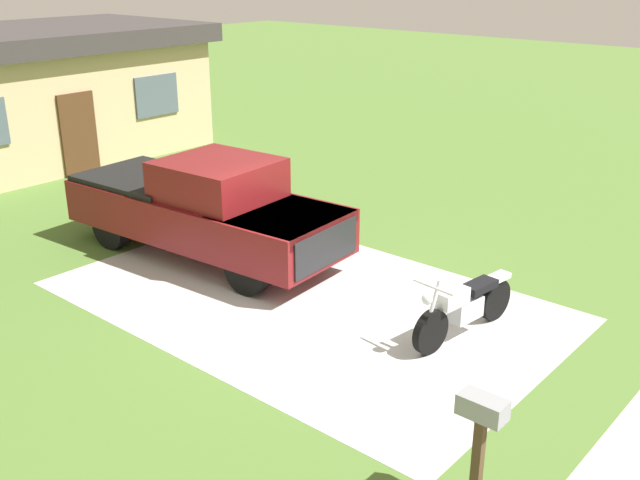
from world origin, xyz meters
The scene contains 6 objects.
ground_plane centered at (0.00, 0.00, 0.00)m, with size 80.00×80.00×0.00m, color #4C6F2E.
driveway_pad centered at (0.00, 0.00, 0.00)m, with size 5.11×8.06×0.01m, color #B2B2B2.
motorcycle centered at (0.64, -2.57, 0.47)m, with size 2.21×0.70×1.09m.
pickup_truck centered at (0.29, 2.81, 0.95)m, with size 2.39×5.75×1.90m.
mailbox centered at (-2.43, -4.51, 0.98)m, with size 0.26×0.48×1.26m.
neighbor_house centered at (1.88, 11.90, 1.79)m, with size 9.60×5.60×3.50m.
Camera 1 is at (-8.16, -7.30, 5.29)m, focal length 41.41 mm.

